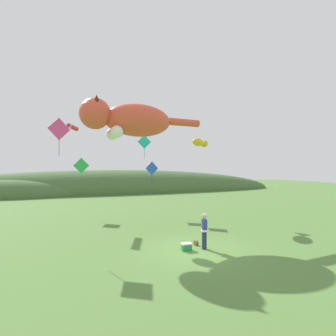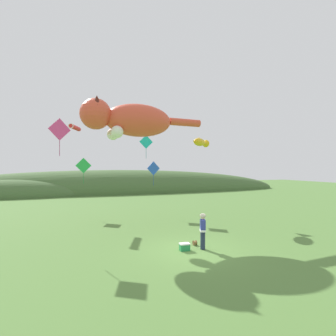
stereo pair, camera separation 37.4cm
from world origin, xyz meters
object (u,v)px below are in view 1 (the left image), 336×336
Objects in this scene: kite_spool at (196,243)px; picnic_cooler at (186,247)px; kite_diamond_pink at (59,129)px; kite_tube_streamer at (73,127)px; kite_diamond_blue at (152,169)px; kite_giant_cat at (129,120)px; kite_fish_windsock at (199,142)px; kite_diamond_green at (81,166)px; festival_attendant at (204,230)px; kite_diamond_teal at (144,142)px.

picnic_cooler reaches higher than kite_spool.
kite_diamond_pink is at bearing 142.28° from picnic_cooler.
picnic_cooler is at bearing -64.72° from kite_tube_streamer.
kite_diamond_blue is (1.17, 10.21, 3.82)m from picnic_cooler.
kite_giant_cat is 4.31× the size of kite_tube_streamer.
kite_fish_windsock is at bearing -40.71° from kite_diamond_blue.
kite_diamond_green is 6.11m from kite_diamond_blue.
kite_giant_cat is at bearing -65.28° from kite_diamond_green.
kite_fish_windsock is 10.32m from kite_diamond_green.
kite_fish_windsock is 10.58m from kite_tube_streamer.
kite_diamond_teal is (-0.19, 11.29, 5.45)m from festival_attendant.
festival_attendant is 12.54m from kite_diamond_teal.
picnic_cooler is 0.24× the size of kite_diamond_blue.
kite_diamond_teal is (-3.65, 3.76, 0.26)m from kite_fish_windsock.
kite_diamond_blue is (0.35, 9.59, 3.87)m from kite_spool.
kite_fish_windsock is (6.11, 1.80, -1.15)m from kite_giant_cat.
festival_attendant is at bearing -65.21° from kite_diamond_green.
picnic_cooler is 0.23× the size of kite_diamond_pink.
kite_diamond_teal is (-0.42, 0.98, 2.40)m from kite_diamond_blue.
kite_diamond_blue is 2.63m from kite_diamond_teal.
kite_giant_cat reaches higher than kite_diamond_blue.
kite_diamond_blue is at bearing 139.29° from kite_fish_windsock.
picnic_cooler is 10.50m from kite_fish_windsock.
kite_fish_windsock is at bearing 14.80° from kite_diamond_pink.
picnic_cooler is at bearing -120.57° from kite_fish_windsock.
festival_attendant is 6.75× the size of kite_spool.
kite_diamond_green is 1.02× the size of kite_diamond_pink.
kite_spool is 0.12× the size of kite_diamond_green.
picnic_cooler is at bearing -68.82° from kite_diamond_green.
festival_attendant is 0.80× the size of kite_diamond_pink.
kite_diamond_pink is (-10.45, -2.76, 0.18)m from kite_fish_windsock.
festival_attendant reaches higher than kite_spool.
kite_diamond_teal is at bearing 43.78° from kite_diamond_pink.
picnic_cooler is at bearing 174.09° from festival_attendant.
kite_tube_streamer is 6.19m from kite_diamond_teal.
kite_giant_cat is at bearing -163.59° from kite_fish_windsock.
festival_attendant is at bearing -5.91° from picnic_cooler.
kite_spool is 1.03m from picnic_cooler.
festival_attendant is 13.75m from kite_diamond_green.
kite_tube_streamer is at bearing 84.03° from kite_diamond_pink.
kite_diamond_green is at bearing 153.15° from kite_fish_windsock.
picnic_cooler is 0.23× the size of kite_diamond_teal.
kite_fish_windsock is 5.24m from kite_diamond_teal.
kite_fish_windsock is 10.81m from kite_diamond_pink.
festival_attendant is at bearing -91.31° from kite_diamond_blue.
kite_fish_windsock is 1.02× the size of kite_diamond_blue.
kite_giant_cat is at bearing -57.47° from kite_tube_streamer.
kite_diamond_teal is (6.10, -0.14, -1.05)m from kite_tube_streamer.
festival_attendant is 0.78× the size of kite_diamond_green.
kite_diamond_teal is at bearing -1.34° from kite_tube_streamer.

